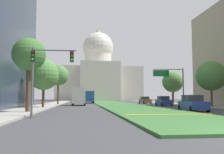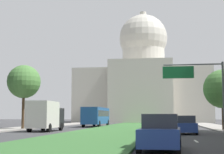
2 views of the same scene
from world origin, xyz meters
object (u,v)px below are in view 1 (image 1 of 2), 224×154
object	(u,v)px
sedan_distant	(145,100)
street_tree_right_far	(173,82)
capitol_building	(98,77)
traffic_light_near_left	(44,67)
box_truck_delivery	(79,96)
street_tree_left_near	(29,55)
sedan_midblock	(164,101)
street_tree_left_far	(58,75)
street_tree_left_mid	(44,75)
sedan_lead_stopped	(193,104)
overhead_guide_sign	(172,79)
street_tree_right_mid	(211,76)
city_bus	(88,96)

from	to	relation	value
sedan_distant	street_tree_right_far	bearing A→B (deg)	-58.04
capitol_building	street_tree_right_far	bearing A→B (deg)	-78.06
traffic_light_near_left	box_truck_delivery	xyz separation A→B (m)	(2.25, 26.59, -2.12)
street_tree_right_far	sedan_distant	size ratio (longest dim) A/B	1.55
street_tree_left_near	sedan_midblock	xyz separation A→B (m)	(19.22, 17.45, -4.75)
street_tree_right_far	sedan_distant	world-z (taller)	street_tree_right_far
street_tree_left_near	street_tree_right_far	size ratio (longest dim) A/B	1.06
street_tree_right_far	sedan_distant	distance (m)	8.82
traffic_light_near_left	sedan_distant	distance (m)	40.91
street_tree_left_near	box_truck_delivery	bearing A→B (deg)	77.95
traffic_light_near_left	street_tree_left_far	size ratio (longest dim) A/B	0.67
street_tree_left_mid	street_tree_left_far	size ratio (longest dim) A/B	0.86
traffic_light_near_left	street_tree_left_mid	size ratio (longest dim) A/B	0.78
traffic_light_near_left	street_tree_left_near	world-z (taller)	street_tree_left_near
street_tree_right_far	sedan_lead_stopped	bearing A→B (deg)	-105.99
traffic_light_near_left	capitol_building	bearing A→B (deg)	83.68
traffic_light_near_left	street_tree_left_near	size ratio (longest dim) A/B	0.72
overhead_guide_sign	sedan_lead_stopped	bearing A→B (deg)	-102.80
sedan_lead_stopped	sedan_distant	xyz separation A→B (m)	(2.54, 30.23, -0.05)
overhead_guide_sign	street_tree_left_mid	xyz separation A→B (m)	(-20.65, -5.94, -0.07)
capitol_building	box_truck_delivery	world-z (taller)	capitol_building
traffic_light_near_left	street_tree_right_mid	size ratio (longest dim) A/B	0.75
street_tree_left_far	overhead_guide_sign	bearing A→B (deg)	-22.94
capitol_building	street_tree_left_near	xyz separation A→B (m)	(-11.85, -81.07, -4.40)
street_tree_left_mid	street_tree_right_mid	distance (m)	24.41
sedan_lead_stopped	box_truck_delivery	xyz separation A→B (m)	(-12.49, 19.87, 0.86)
street_tree_right_far	street_tree_right_mid	bearing A→B (deg)	-88.13
capitol_building	street_tree_left_far	bearing A→B (deg)	-101.51
street_tree_left_mid	box_truck_delivery	size ratio (longest dim) A/B	1.05
street_tree_left_mid	box_truck_delivery	bearing A→B (deg)	66.06
sedan_midblock	sedan_distant	world-z (taller)	sedan_midblock
street_tree_left_mid	street_tree_right_mid	xyz separation A→B (m)	(24.41, -0.19, 0.09)
street_tree_right_mid	sedan_lead_stopped	bearing A→B (deg)	-128.44
overhead_guide_sign	street_tree_right_mid	distance (m)	7.18
traffic_light_near_left	sedan_lead_stopped	distance (m)	16.47
street_tree_left_mid	sedan_lead_stopped	size ratio (longest dim) A/B	1.53
street_tree_left_near	city_bus	bearing A→B (deg)	80.30
capitol_building	box_truck_delivery	size ratio (longest dim) A/B	5.36
street_tree_left_near	street_tree_right_mid	distance (m)	26.36
overhead_guide_sign	capitol_building	bearing A→B (deg)	97.60
street_tree_left_far	street_tree_right_far	bearing A→B (deg)	-0.43
capitol_building	overhead_guide_sign	bearing A→B (deg)	-82.40
capitol_building	street_tree_left_mid	bearing A→B (deg)	-99.69
traffic_light_near_left	sedan_midblock	bearing A→B (deg)	53.47
sedan_distant	sedan_midblock	bearing A→B (deg)	-91.36
capitol_building	sedan_lead_stopped	world-z (taller)	capitol_building
overhead_guide_sign	street_tree_right_mid	world-z (taller)	street_tree_right_mid
overhead_guide_sign	sedan_distant	world-z (taller)	overhead_guide_sign
street_tree_left_mid	street_tree_right_far	distance (m)	27.85
street_tree_left_near	street_tree_right_mid	bearing A→B (deg)	23.18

